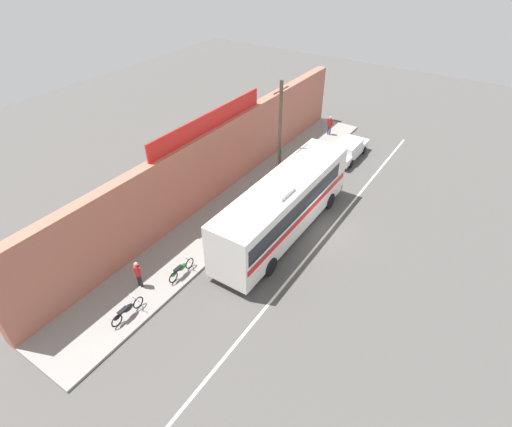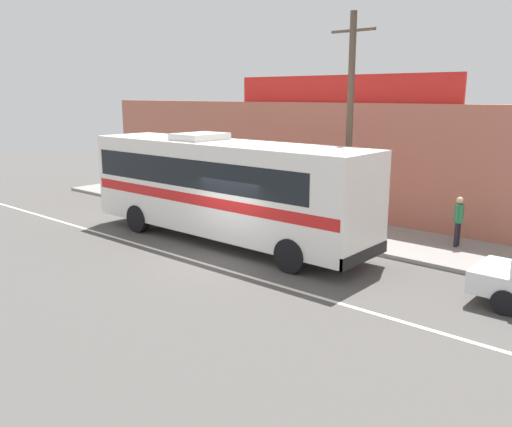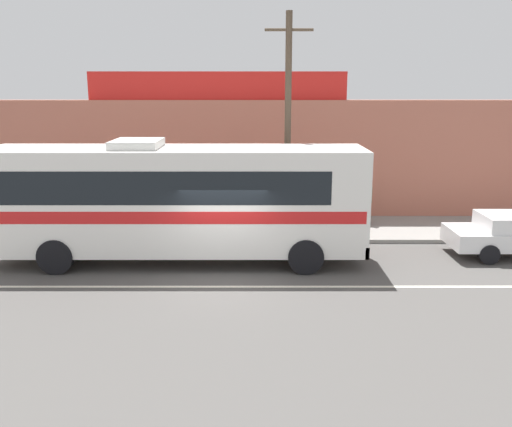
% 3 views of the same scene
% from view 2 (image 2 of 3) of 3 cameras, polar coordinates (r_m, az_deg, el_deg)
% --- Properties ---
extents(ground_plane, '(70.00, 70.00, 0.00)m').
position_cam_2_polar(ground_plane, '(17.00, -3.27, -4.89)').
color(ground_plane, '#4F4C49').
extents(sidewalk_slab, '(30.00, 3.60, 0.14)m').
position_cam_2_polar(sidewalk_slab, '(20.89, 6.67, -1.40)').
color(sidewalk_slab, gray).
rests_on(sidewalk_slab, ground_plane).
extents(storefront_facade, '(30.00, 0.70, 4.80)m').
position_cam_2_polar(storefront_facade, '(22.25, 9.95, 5.47)').
color(storefront_facade, '#B26651').
rests_on(storefront_facade, ground_plane).
extents(storefront_billboard, '(10.24, 0.12, 1.10)m').
position_cam_2_polar(storefront_billboard, '(22.39, 8.89, 13.12)').
color(storefront_billboard, red).
rests_on(storefront_billboard, storefront_facade).
extents(road_center_stripe, '(30.00, 0.14, 0.01)m').
position_cam_2_polar(road_center_stripe, '(16.46, -5.21, -5.51)').
color(road_center_stripe, silver).
rests_on(road_center_stripe, ground_plane).
extents(intercity_bus, '(11.37, 2.66, 3.78)m').
position_cam_2_polar(intercity_bus, '(18.60, -3.72, 3.19)').
color(intercity_bus, white).
rests_on(intercity_bus, ground_plane).
extents(utility_pole, '(1.60, 0.22, 7.60)m').
position_cam_2_polar(utility_pole, '(18.15, 10.03, 9.17)').
color(utility_pole, brown).
rests_on(utility_pole, sidewalk_slab).
extents(motorcycle_orange, '(1.91, 0.56, 0.94)m').
position_cam_2_polar(motorcycle_orange, '(27.78, -13.77, 2.89)').
color(motorcycle_orange, black).
rests_on(motorcycle_orange, sidewalk_slab).
extents(motorcycle_purple, '(1.86, 0.56, 0.94)m').
position_cam_2_polar(motorcycle_purple, '(24.95, -9.62, 1.99)').
color(motorcycle_purple, black).
rests_on(motorcycle_purple, sidewalk_slab).
extents(pedestrian_far_left, '(0.30, 0.48, 1.60)m').
position_cam_2_polar(pedestrian_far_left, '(26.93, -10.04, 3.83)').
color(pedestrian_far_left, black).
rests_on(pedestrian_far_left, sidewalk_slab).
extents(pedestrian_far_right, '(0.30, 0.48, 1.69)m').
position_cam_2_polar(pedestrian_far_right, '(18.84, 20.98, -0.43)').
color(pedestrian_far_right, black).
rests_on(pedestrian_far_right, sidewalk_slab).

